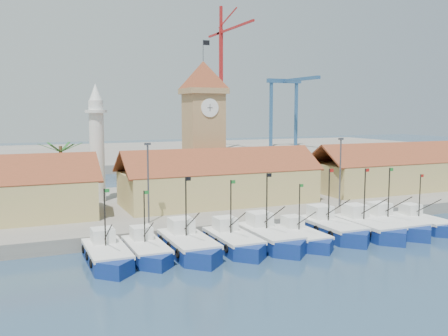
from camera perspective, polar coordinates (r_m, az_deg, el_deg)
name	(u,v)px	position (r m, az deg, el deg)	size (l,w,h in m)	color
ground	(296,251)	(51.42, 8.24, -9.37)	(400.00, 400.00, 0.00)	#1B2B49
quay	(209,204)	(72.25, -1.75, -4.08)	(140.00, 32.00, 1.50)	gray
terminal	(104,155)	(154.85, -13.51, 1.48)	(240.00, 80.00, 2.00)	gray
boat_0	(108,256)	(47.61, -13.16, -9.82)	(3.53, 9.67, 7.32)	navy
boat_1	(147,252)	(48.67, -8.77, -9.42)	(3.30, 9.03, 6.84)	navy
boat_2	(190,247)	(49.47, -3.96, -8.95)	(3.88, 10.62, 8.04)	navy
boat_3	(234,243)	(51.02, 1.20, -8.53)	(3.60, 9.86, 7.46)	navy
boat_4	(271,238)	(52.64, 5.37, -8.02)	(3.86, 10.57, 8.00)	navy
boat_5	(303,238)	(53.80, 9.01, -7.90)	(3.24, 8.87, 6.71)	navy
boat_6	(333,230)	(57.37, 12.37, -6.92)	(3.89, 10.65, 8.06)	navy
boat_7	(369,228)	(59.09, 16.26, -6.65)	(3.86, 10.57, 7.99)	navy
boat_8	(393,225)	(61.48, 18.79, -6.24)	(3.81, 10.43, 7.89)	navy
boat_9	(424,224)	(64.13, 21.88, -5.93)	(3.34, 9.15, 6.92)	navy
hall_center	(219,185)	(68.06, -0.53, -1.97)	(27.04, 10.13, 7.61)	tan
hall_right	(402,174)	(85.56, 19.65, -0.61)	(31.20, 10.13, 7.61)	tan
clock_tower	(203,125)	(72.92, -2.36, 4.88)	(5.80, 5.80, 22.70)	#A28253
minaret	(97,142)	(71.08, -14.33, 2.84)	(3.00, 3.00, 16.30)	silver
palm_tree	(61,171)	(68.79, -18.10, -0.30)	(5.60, 5.03, 8.39)	brown
lamp_posts	(249,173)	(60.71, 2.83, -0.63)	(80.70, 0.25, 9.03)	#3F3F44
crane_red_right	(223,71)	(158.97, -0.15, 11.08)	(1.00, 32.80, 44.63)	#AA1A1A
gantry	(289,94)	(172.94, 7.43, 8.42)	(13.00, 22.00, 23.20)	#2B5685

